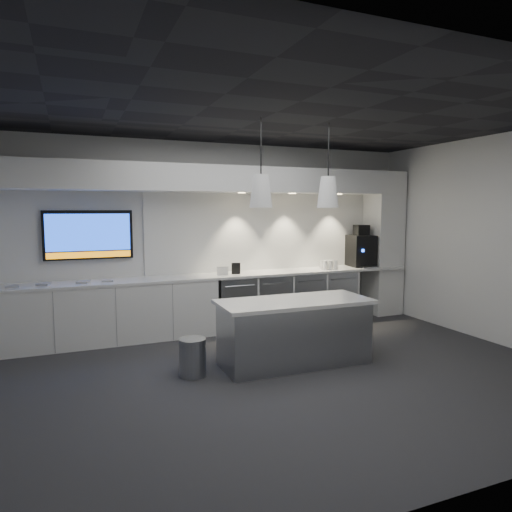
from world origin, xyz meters
name	(u,v)px	position (x,y,z in m)	size (l,w,h in m)	color
floor	(275,376)	(0.00, 0.00, 0.00)	(7.00, 7.00, 0.00)	#2A2A2C
ceiling	(277,112)	(0.00, 0.00, 3.00)	(7.00, 7.00, 0.00)	black
wall_back	(212,236)	(0.00, 2.50, 1.50)	(7.00, 7.00, 0.00)	silver
wall_front	(443,280)	(0.00, -2.50, 1.50)	(7.00, 7.00, 0.00)	silver
wall_right	(499,240)	(3.50, 0.00, 1.50)	(7.00, 7.00, 0.00)	silver
back_counter	(218,276)	(0.00, 2.17, 0.88)	(6.80, 0.65, 0.04)	silver
left_base_cabinets	(103,313)	(-1.75, 2.17, 0.43)	(3.30, 0.63, 0.86)	silver
fridge_unit_a	(233,303)	(0.25, 2.17, 0.42)	(0.60, 0.61, 0.85)	gray
fridge_unit_b	(269,300)	(0.88, 2.17, 0.42)	(0.60, 0.61, 0.85)	gray
fridge_unit_c	(302,297)	(1.51, 2.17, 0.42)	(0.60, 0.61, 0.85)	gray
fridge_unit_d	(334,295)	(2.14, 2.17, 0.42)	(0.60, 0.61, 0.85)	gray
backsplash	(279,231)	(1.20, 2.48, 1.55)	(4.60, 0.03, 1.30)	silver
soffit	(217,179)	(0.00, 2.20, 2.40)	(6.90, 0.60, 0.40)	silver
column	(383,244)	(3.20, 2.20, 1.30)	(0.55, 0.55, 2.60)	silver
wall_tv	(89,235)	(-1.90, 2.45, 1.56)	(1.25, 0.07, 0.72)	black
island	(294,331)	(0.40, 0.31, 0.41)	(1.93, 0.86, 0.81)	gray
bin	(193,357)	(-0.89, 0.38, 0.22)	(0.31, 0.31, 0.44)	gray
coffee_machine	(361,249)	(2.72, 2.20, 1.21)	(0.47, 0.63, 0.75)	black
sign_black	(236,268)	(0.29, 2.14, 0.99)	(0.14, 0.02, 0.18)	black
sign_white	(223,271)	(0.04, 2.08, 0.97)	(0.18, 0.02, 0.14)	silver
cup_cluster	(329,265)	(1.97, 2.07, 0.98)	(0.28, 0.18, 0.15)	white
tray_a	(12,286)	(-2.90, 2.12, 0.91)	(0.16, 0.16, 0.03)	#999999
tray_b	(43,284)	(-2.52, 2.15, 0.91)	(0.16, 0.16, 0.03)	#999999
tray_c	(83,282)	(-2.01, 2.13, 0.91)	(0.16, 0.16, 0.03)	#999999
tray_d	(108,280)	(-1.68, 2.15, 0.91)	(0.16, 0.16, 0.03)	#999999
pendant_left	(261,191)	(-0.05, 0.31, 2.15)	(0.27, 0.27, 1.09)	silver
pendant_right	(328,192)	(0.86, 0.31, 2.15)	(0.27, 0.27, 1.09)	silver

